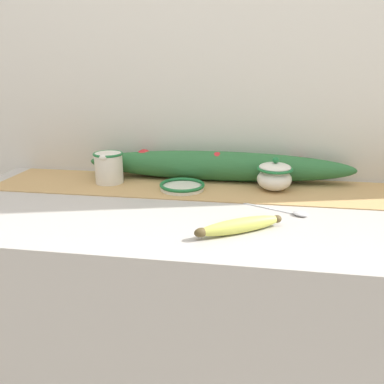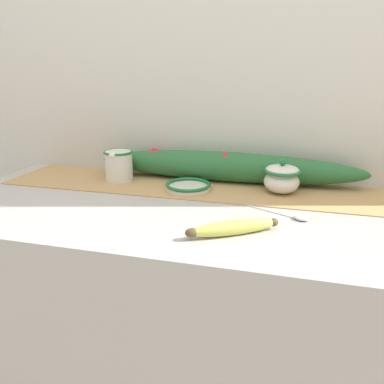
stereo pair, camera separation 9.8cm
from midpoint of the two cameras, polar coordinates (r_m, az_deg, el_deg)
name	(u,v)px [view 2 (the right image)]	position (r m, az deg, el deg)	size (l,w,h in m)	color
countertop	(207,345)	(1.25, 4.76, -22.25)	(1.54, 0.63, 0.91)	#B7B2AD
back_wall	(232,91)	(1.29, 8.40, 15.05)	(2.34, 0.04, 2.40)	silver
table_runner	(221,188)	(1.18, 6.83, 0.50)	(1.42, 0.27, 0.00)	tan
cream_pitcher	(119,164)	(1.26, -8.89, 4.14)	(0.10, 0.11, 0.10)	white
sugar_bowl	(282,178)	(1.16, 15.90, 2.01)	(0.11, 0.11, 0.10)	white
small_dish	(188,186)	(1.16, 1.82, 0.88)	(0.14, 0.14, 0.02)	white
banana	(233,227)	(0.86, 9.60, -5.42)	(0.20, 0.14, 0.03)	#CCD156
spoon	(296,217)	(0.99, 18.36, -3.68)	(0.18, 0.10, 0.01)	silver
poinsettia_garland	(226,166)	(1.25, 7.42, 3.87)	(0.89, 0.11, 0.10)	#2D6B38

